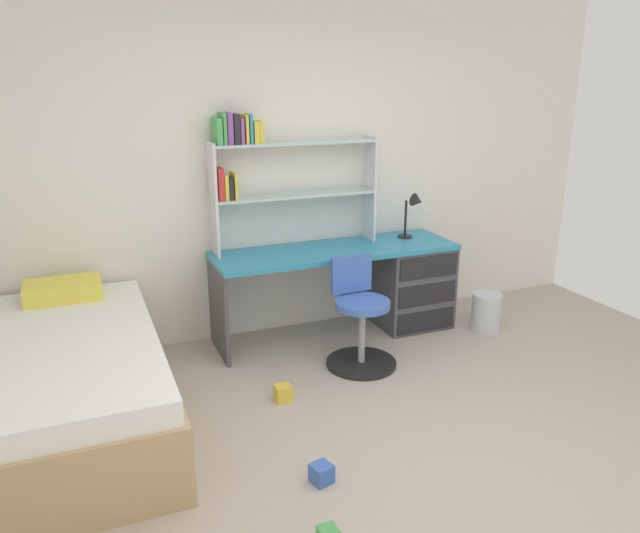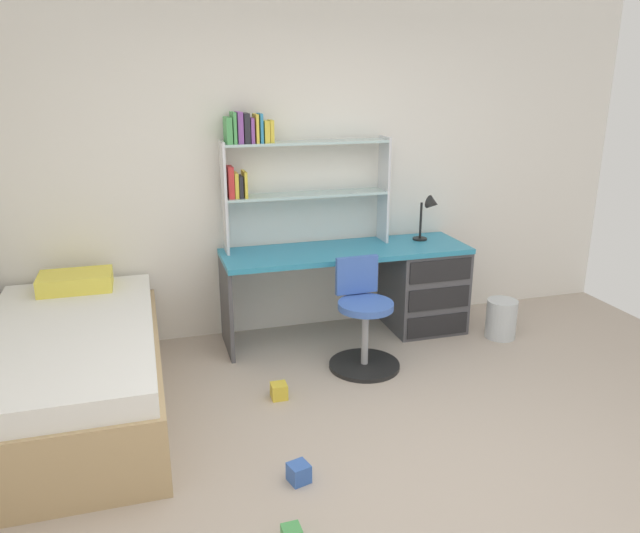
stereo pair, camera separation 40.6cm
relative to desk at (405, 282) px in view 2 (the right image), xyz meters
name	(u,v)px [view 2 (the right image)]	position (x,y,z in m)	size (l,w,h in m)	color
ground_plane	(430,499)	(-0.75, -2.05, -0.42)	(5.69, 5.75, 0.02)	#B2A393
room_shell	(158,198)	(-1.95, -0.86, 0.98)	(5.69, 5.75, 2.77)	white
desk	(405,282)	(0.00, 0.00, 0.00)	(1.97, 0.60, 0.74)	teal
bookshelf_hutch	(282,165)	(-0.99, 0.18, 0.99)	(1.32, 0.22, 1.06)	silver
desk_lamp	(430,210)	(0.23, 0.06, 0.58)	(0.20, 0.17, 0.38)	black
swivel_chair	(364,326)	(-0.57, -0.56, -0.09)	(0.52, 0.52, 0.80)	black
bed_platform	(72,371)	(-2.54, -0.68, -0.11)	(1.07, 1.99, 0.71)	tan
waste_bin	(501,319)	(0.69, -0.40, -0.25)	(0.25, 0.25, 0.32)	silver
toy_block_blue_1	(299,473)	(-1.36, -1.74, -0.36)	(0.10, 0.10, 0.10)	#3860B7
toy_block_yellow_2	(279,391)	(-1.27, -0.86, -0.36)	(0.10, 0.10, 0.10)	gold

